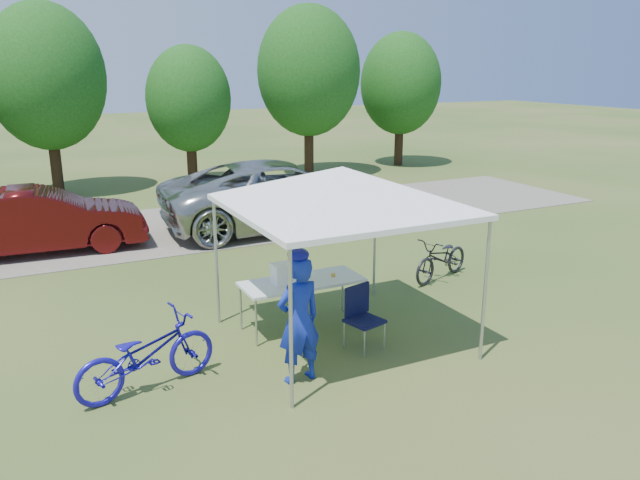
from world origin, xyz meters
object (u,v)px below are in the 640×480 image
at_px(minivan, 283,194).
at_px(sedan, 42,220).
at_px(bike_blue, 146,354).
at_px(bike_dark, 442,258).
at_px(folding_table, 302,283).
at_px(cooler, 286,273).
at_px(cyclist, 299,320).
at_px(folding_chair, 361,312).

height_order(minivan, sedan, minivan).
relative_size(bike_blue, bike_dark, 1.17).
bearing_deg(bike_blue, folding_table, -84.44).
bearing_deg(folding_table, minivan, 69.67).
height_order(cooler, bike_dark, cooler).
bearing_deg(bike_dark, cyclist, -79.05).
distance_m(bike_dark, minivan, 5.37).
height_order(folding_table, minivan, minivan).
bearing_deg(cyclist, sedan, -78.88).
bearing_deg(folding_chair, cyclist, -171.32).
relative_size(folding_chair, bike_blue, 0.49).
bearing_deg(minivan, cooler, 160.90).
bearing_deg(cooler, sedan, 116.60).
height_order(cooler, sedan, sedan).
relative_size(folding_table, folding_chair, 2.07).
distance_m(folding_table, bike_blue, 2.85).
bearing_deg(sedan, bike_blue, -170.42).
xyz_separation_m(cyclist, sedan, (-2.71, 8.03, -0.12)).
distance_m(folding_chair, cooler, 1.35).
height_order(bike_dark, minivan, minivan).
bearing_deg(sedan, minivan, -89.73).
distance_m(folding_table, minivan, 6.54).
distance_m(cooler, bike_blue, 2.62).
bearing_deg(folding_table, bike_blue, -160.67).
bearing_deg(folding_chair, minivan, 61.11).
relative_size(bike_dark, sedan, 0.37).
distance_m(folding_chair, bike_dark, 3.57).
xyz_separation_m(cooler, sedan, (-3.22, 6.44, -0.22)).
bearing_deg(cooler, bike_dark, 13.79).
bearing_deg(minivan, folding_table, 163.11).
xyz_separation_m(cyclist, minivan, (3.06, 7.73, 0.01)).
distance_m(folding_chair, cyclist, 1.44).
height_order(cyclist, bike_blue, cyclist).
bearing_deg(minivan, bike_dark, -163.43).
bearing_deg(bike_blue, bike_dark, -86.96).
bearing_deg(cooler, folding_chair, -53.15).
bearing_deg(bike_blue, cyclist, -122.78).
height_order(folding_table, cooler, cooler).
bearing_deg(bike_blue, folding_chair, -105.42).
height_order(cyclist, minivan, minivan).
distance_m(folding_chair, minivan, 7.39).
bearing_deg(sedan, cooler, -150.14).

